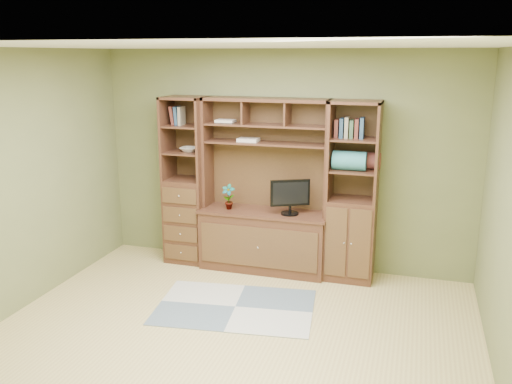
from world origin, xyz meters
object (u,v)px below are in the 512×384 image
(center_hutch, at_px, (264,187))
(monitor, at_px, (290,191))
(left_tower, at_px, (187,181))
(right_tower, at_px, (352,192))

(center_hutch, bearing_deg, monitor, -6.16)
(left_tower, relative_size, monitor, 3.62)
(center_hutch, distance_m, monitor, 0.33)
(center_hutch, distance_m, right_tower, 1.03)
(right_tower, relative_size, monitor, 3.62)
(center_hutch, distance_m, left_tower, 1.00)
(left_tower, bearing_deg, right_tower, 0.00)
(center_hutch, height_order, monitor, center_hutch)
(right_tower, xyz_separation_m, monitor, (-0.70, -0.07, -0.01))
(right_tower, distance_m, monitor, 0.70)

